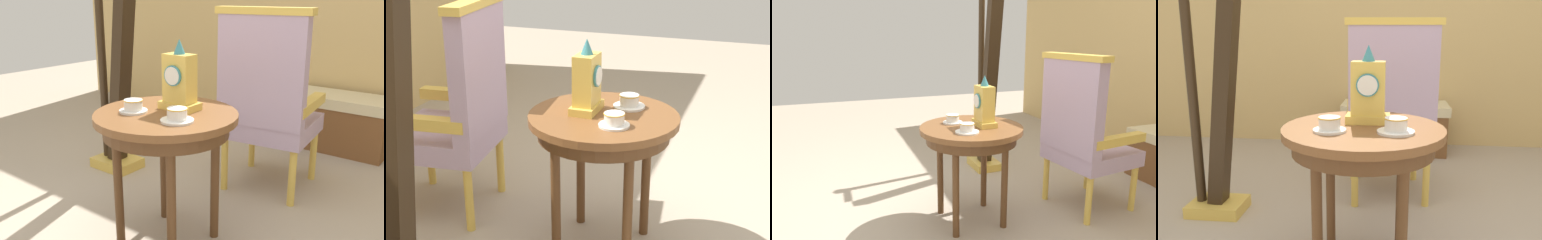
# 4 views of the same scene
# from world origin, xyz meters

# --- Properties ---
(side_table) EXTENTS (0.68, 0.68, 0.68)m
(side_table) POSITION_xyz_m (-0.01, 0.10, 0.59)
(side_table) COLOR brown
(side_table) RESTS_ON ground
(teacup_left) EXTENTS (0.13, 0.13, 0.06)m
(teacup_left) POSITION_xyz_m (-0.13, 0.01, 0.70)
(teacup_left) COLOR white
(teacup_left) RESTS_ON side_table
(teacup_right) EXTENTS (0.15, 0.15, 0.06)m
(teacup_right) POSITION_xyz_m (0.13, 0.02, 0.70)
(teacup_right) COLOR white
(teacup_right) RESTS_ON side_table
(mantel_clock) EXTENTS (0.19, 0.11, 0.34)m
(mantel_clock) POSITION_xyz_m (0.01, 0.18, 0.81)
(mantel_clock) COLOR gold
(mantel_clock) RESTS_ON side_table
(armchair) EXTENTS (0.60, 0.59, 1.14)m
(armchair) POSITION_xyz_m (0.10, 0.91, 0.59)
(armchair) COLOR #B299B7
(armchair) RESTS_ON ground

